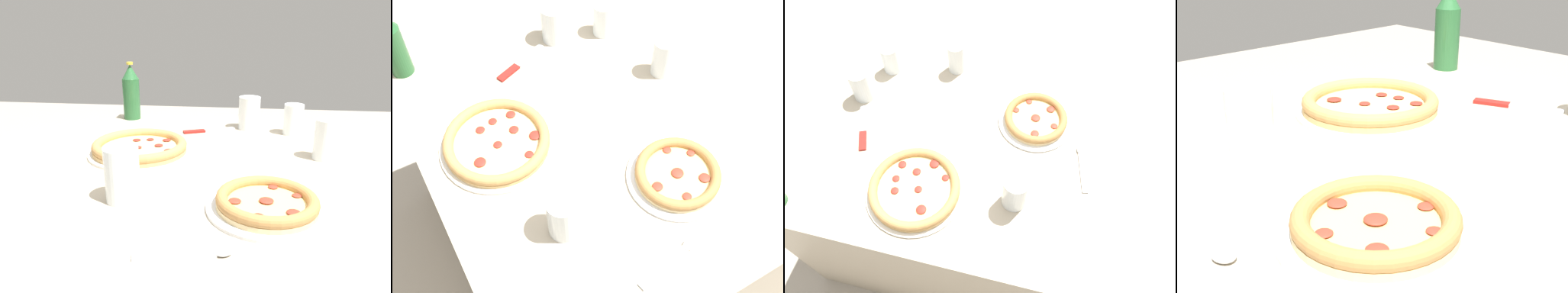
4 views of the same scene
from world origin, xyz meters
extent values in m
plane|color=#A89E8E|center=(0.00, 0.00, 0.00)|extent=(8.00, 8.00, 0.00)
cube|color=#B7A88E|center=(0.00, 0.00, 0.38)|extent=(1.17, 0.92, 0.75)
cylinder|color=silver|center=(-0.25, -0.14, 0.75)|extent=(0.28, 0.28, 0.01)
cylinder|color=#E5C689|center=(-0.25, -0.14, 0.76)|extent=(0.23, 0.23, 0.01)
cylinder|color=#E5C170|center=(-0.25, -0.14, 0.77)|extent=(0.20, 0.20, 0.00)
torus|color=#AD7A42|center=(-0.25, -0.14, 0.78)|extent=(0.23, 0.23, 0.03)
ellipsoid|color=#A83323|center=(-0.30, -0.20, 0.78)|extent=(0.03, 0.03, 0.01)
ellipsoid|color=#A83323|center=(-0.32, -0.12, 0.78)|extent=(0.02, 0.02, 0.01)
ellipsoid|color=#A83323|center=(-0.25, -0.14, 0.78)|extent=(0.03, 0.03, 0.01)
ellipsoid|color=#A83323|center=(-0.26, -0.07, 0.78)|extent=(0.03, 0.03, 0.01)
ellipsoid|color=#A83323|center=(-0.22, -0.21, 0.78)|extent=(0.02, 0.02, 0.00)
ellipsoid|color=#A83323|center=(-0.18, -0.16, 0.78)|extent=(0.02, 0.02, 0.01)
cylinder|color=silver|center=(0.09, 0.24, 0.75)|extent=(0.33, 0.33, 0.01)
cylinder|color=tan|center=(0.09, 0.24, 0.76)|extent=(0.30, 0.30, 0.01)
cylinder|color=#EACC7F|center=(0.09, 0.24, 0.77)|extent=(0.26, 0.26, 0.00)
torus|color=tan|center=(0.09, 0.24, 0.78)|extent=(0.30, 0.30, 0.03)
ellipsoid|color=maroon|center=(0.07, 0.24, 0.78)|extent=(0.03, 0.03, 0.01)
ellipsoid|color=maroon|center=(0.04, 0.31, 0.78)|extent=(0.03, 0.03, 0.01)
ellipsoid|color=maroon|center=(0.16, 0.16, 0.78)|extent=(0.03, 0.03, 0.01)
ellipsoid|color=maroon|center=(0.05, 0.14, 0.78)|extent=(0.03, 0.03, 0.01)
ellipsoid|color=maroon|center=(0.10, 0.18, 0.78)|extent=(0.03, 0.03, 0.01)
ellipsoid|color=maroon|center=(0.00, 0.18, 0.78)|extent=(0.02, 0.02, 0.01)
ellipsoid|color=maroon|center=(0.16, 0.22, 0.78)|extent=(0.02, 0.02, 0.01)
ellipsoid|color=maroon|center=(0.15, 0.26, 0.78)|extent=(0.03, 0.03, 0.01)
cylinder|color=white|center=(0.36, -0.27, 0.81)|extent=(0.07, 0.07, 0.11)
cylinder|color=orange|center=(0.36, -0.27, 0.78)|extent=(0.06, 0.06, 0.06)
cylinder|color=white|center=(0.11, -0.34, 0.81)|extent=(0.07, 0.07, 0.13)
cylinder|color=silver|center=(0.11, -0.34, 0.79)|extent=(0.06, 0.06, 0.07)
cylinder|color=white|center=(0.42, -0.11, 0.81)|extent=(0.08, 0.08, 0.13)
cylinder|color=#935123|center=(0.42, -0.11, 0.80)|extent=(0.07, 0.07, 0.10)
cylinder|color=white|center=(-0.24, 0.19, 0.82)|extent=(0.08, 0.08, 0.13)
cylinder|color=black|center=(-0.24, 0.19, 0.80)|extent=(0.07, 0.07, 0.10)
cube|color=maroon|center=(0.34, 0.09, 0.75)|extent=(0.05, 0.09, 0.01)
cube|color=silver|center=(0.38, 0.00, 0.75)|extent=(0.07, 0.12, 0.01)
cube|color=silver|center=(-0.45, 0.04, 0.75)|extent=(0.05, 0.16, 0.01)
ellipsoid|color=silver|center=(-0.43, -0.05, 0.76)|extent=(0.03, 0.04, 0.01)
camera|label=1|loc=(-1.04, -0.07, 1.17)|focal=35.00mm
camera|label=2|loc=(-0.76, 0.43, 1.88)|focal=45.00mm
camera|label=3|loc=(-0.26, 0.74, 1.90)|focal=35.00mm
camera|label=4|loc=(-0.69, -0.60, 1.15)|focal=50.00mm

